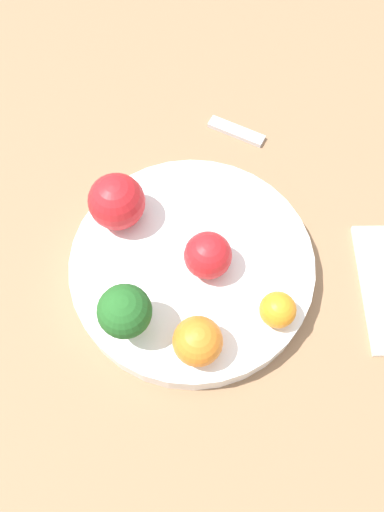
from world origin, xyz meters
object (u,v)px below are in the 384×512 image
Objects in this scene: orange_back at (278,310)px; spoon at (236,131)px; apple_green at (117,202)px; broccoli at (125,312)px; apple_red at (208,255)px; orange_front at (198,341)px; bowl at (192,266)px.

orange_back is 0.48× the size of spoon.
broccoli is at bearing -150.75° from apple_green.
broccoli is 1.13× the size of apple_green.
apple_red is at bearing -28.30° from broccoli.
broccoli is 0.29m from spoon.
orange_front is 1.32× the size of orange_back.
apple_red is 0.21m from spoon.
apple_green is at bearing 29.25° from broccoli.
orange_front is at bearing -165.51° from apple_red.
broccoli is 0.13m from apple_green.
orange_front is at bearing -128.97° from apple_green.
orange_back is (-0.03, -0.08, -0.01)m from apple_red.
spoon is (0.29, -0.01, -0.06)m from broccoli.
apple_red is 0.81× the size of apple_green.
apple_green is at bearing 157.36° from spoon.
orange_front is 0.08m from orange_back.
apple_red reaches higher than bowl.
orange_back is (0.06, -0.06, -0.01)m from orange_front.
orange_front is at bearing -87.26° from broccoli.
spoon is at bearing -2.54° from broccoli.
apple_red is at bearing 71.79° from orange_back.
bowl is at bearing -174.81° from spoon.
bowl is at bearing 24.63° from orange_front.
apple_green reaches higher than orange_back.
apple_red is (0.09, -0.05, -0.02)m from broccoli.
orange_front is (-0.08, -0.04, 0.04)m from bowl.
broccoli reaches higher than spoon.
apple_red is (0.00, -0.02, 0.04)m from bowl.
spoon is at bearing 5.19° from bowl.
broccoli is at bearing 177.46° from spoon.
orange_back is (-0.03, -0.10, 0.03)m from bowl.
broccoli is 0.10m from apple_red.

